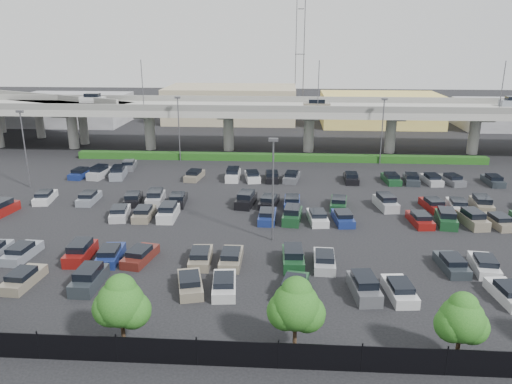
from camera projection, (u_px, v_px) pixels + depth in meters
The scene contains 10 objects.
ground at pixel (275, 213), 57.22m from camera, with size 280.00×280.00×0.00m, color black.
overpass at pixel (279, 111), 85.61m from camera, with size 150.00×13.00×15.80m.
on_ramp at pixel (20, 101), 99.29m from camera, with size 50.93×30.13×8.80m.
hedge at pixel (279, 157), 80.85m from camera, with size 66.00×1.60×1.10m, color #134213.
fence at pixel (261, 355), 30.30m from camera, with size 70.00×0.10×2.00m.
tree_row at pixel (275, 305), 30.87m from camera, with size 65.07×3.66×5.94m.
parked_cars at pixel (277, 219), 53.67m from camera, with size 63.05×41.67×1.67m.
light_poles at pixel (240, 155), 57.50m from camera, with size 66.90×48.38×10.30m.
distant_buildings at pixel (336, 107), 114.18m from camera, with size 138.00×24.00×9.00m.
comm_tower at pixel (300, 52), 122.72m from camera, with size 2.40×2.40×30.00m.
Camera 1 is at (1.29, -53.88, 19.48)m, focal length 35.00 mm.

